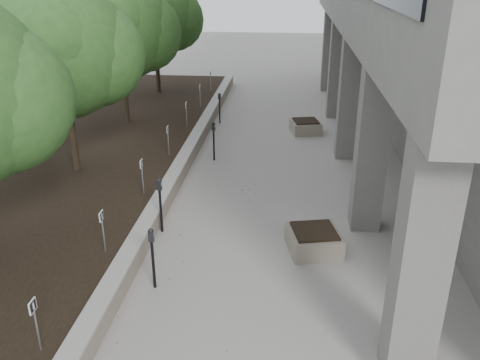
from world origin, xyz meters
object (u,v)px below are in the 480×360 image
at_px(parking_meter_5, 220,108).
at_px(planter_back, 305,126).
at_px(parking_meter_4, 214,141).
at_px(parking_meter_3, 161,205).
at_px(parking_meter_2, 153,259).
at_px(planter_front, 314,240).
at_px(crabapple_tree_3, 65,78).
at_px(crabapple_tree_5, 155,34).
at_px(crabapple_tree_4, 121,50).

height_order(parking_meter_5, planter_back, parking_meter_5).
relative_size(parking_meter_4, planter_back, 1.24).
relative_size(parking_meter_3, parking_meter_5, 1.12).
relative_size(parking_meter_2, planter_front, 1.20).
xyz_separation_m(crabapple_tree_3, crabapple_tree_5, (0.00, 10.00, 0.00)).
bearing_deg(planter_back, parking_meter_5, 165.09).
height_order(parking_meter_2, planter_front, parking_meter_2).
height_order(crabapple_tree_4, parking_meter_2, crabapple_tree_4).
bearing_deg(crabapple_tree_3, crabapple_tree_5, 90.00).
bearing_deg(parking_meter_4, parking_meter_2, -78.97).
bearing_deg(planter_back, crabapple_tree_3, -141.33).
bearing_deg(crabapple_tree_4, planter_back, 4.41).
xyz_separation_m(crabapple_tree_5, planter_front, (6.91, -13.33, -2.86)).
bearing_deg(crabapple_tree_3, planter_back, 38.67).
bearing_deg(planter_back, parking_meter_2, -107.03).
xyz_separation_m(crabapple_tree_5, parking_meter_3, (3.25, -12.81, -2.41)).
distance_m(parking_meter_2, planter_back, 11.13).
bearing_deg(parking_meter_5, parking_meter_2, -84.35).
xyz_separation_m(crabapple_tree_4, parking_meter_4, (3.81, -2.82, -2.46)).
xyz_separation_m(parking_meter_3, planter_back, (3.66, 8.34, -0.46)).
xyz_separation_m(crabapple_tree_3, planter_back, (6.91, 5.53, -2.87)).
bearing_deg(planter_back, parking_meter_3, -113.71).
height_order(parking_meter_2, parking_meter_4, parking_meter_2).
relative_size(parking_meter_2, parking_meter_4, 1.02).
distance_m(parking_meter_3, parking_meter_4, 5.02).
relative_size(crabapple_tree_5, planter_back, 5.08).
height_order(parking_meter_3, planter_back, parking_meter_3).
height_order(crabapple_tree_5, parking_meter_2, crabapple_tree_5).
distance_m(parking_meter_4, planter_front, 6.34).
height_order(crabapple_tree_4, planter_front, crabapple_tree_4).
bearing_deg(planter_back, planter_front, -90.01).
distance_m(crabapple_tree_4, parking_meter_4, 5.34).
distance_m(crabapple_tree_3, planter_front, 8.19).
relative_size(parking_meter_2, parking_meter_5, 1.07).
distance_m(parking_meter_5, planter_back, 3.63).
distance_m(crabapple_tree_5, planter_front, 15.28).
xyz_separation_m(parking_meter_3, parking_meter_5, (0.18, 9.27, -0.08)).
bearing_deg(parking_meter_5, crabapple_tree_5, 138.59).
relative_size(parking_meter_4, parking_meter_5, 1.05).
bearing_deg(parking_meter_2, planter_front, 17.99).
xyz_separation_m(crabapple_tree_4, planter_back, (6.91, 0.53, -2.87)).
bearing_deg(crabapple_tree_5, parking_meter_4, -64.01).
height_order(parking_meter_5, planter_front, parking_meter_5).
bearing_deg(crabapple_tree_4, planter_front, -50.31).
bearing_deg(parking_meter_3, parking_meter_2, -75.78).
relative_size(parking_meter_2, parking_meter_3, 0.95).
height_order(parking_meter_3, planter_front, parking_meter_3).
bearing_deg(parking_meter_4, crabapple_tree_3, -137.97).
distance_m(crabapple_tree_5, parking_meter_5, 5.52).
bearing_deg(crabapple_tree_3, parking_meter_4, 29.79).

